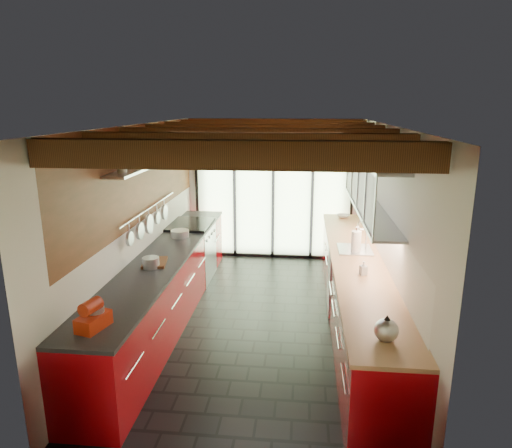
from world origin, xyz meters
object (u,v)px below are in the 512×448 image
Objects in this scene: stand_mixer at (93,317)px; bowl at (343,216)px; kettle at (386,329)px; paper_towel at (356,242)px; soap_bottle at (363,268)px.

bowl is (2.54, 4.37, -0.08)m from stand_mixer.
stand_mixer is 1.55× the size of bowl.
kettle is 4.33m from bowl.
paper_towel reaches higher than stand_mixer.
paper_towel is at bearing 90.00° from kettle.
bowl is (-0.00, 4.33, -0.08)m from kettle.
paper_towel is (-0.00, 2.35, 0.04)m from kettle.
bowl is at bearing 59.86° from stand_mixer.
stand_mixer is 5.06m from bowl.
bowl is at bearing 90.00° from kettle.
soap_bottle is at bearing -90.00° from paper_towel.
kettle is at bearing -90.00° from bowl.
stand_mixer is 2.08× the size of soap_bottle.
stand_mixer is at bearing -136.72° from paper_towel.
bowl is (0.00, 2.80, -0.06)m from soap_bottle.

